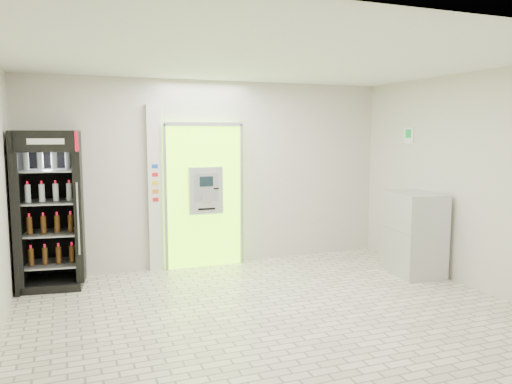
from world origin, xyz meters
TOP-DOWN VIEW (x-y plane):
  - ground at (0.00, 0.00)m, footprint 6.00×6.00m
  - room_shell at (0.00, 0.00)m, footprint 6.00×6.00m
  - atm_assembly at (-0.20, 2.41)m, footprint 1.30×0.24m
  - pillar at (-0.98, 2.45)m, footprint 0.22×0.11m
  - beverage_cooler at (-2.50, 2.13)m, footprint 0.92×0.86m
  - steel_cabinet at (2.67, 0.80)m, footprint 0.77×1.03m
  - exit_sign at (2.99, 1.40)m, footprint 0.02×0.22m

SIDE VIEW (x-z plane):
  - ground at x=0.00m, z-range 0.00..0.00m
  - steel_cabinet at x=2.67m, z-range 0.00..1.26m
  - beverage_cooler at x=-2.50m, z-range -0.04..2.15m
  - atm_assembly at x=-0.20m, z-range 0.01..2.34m
  - pillar at x=-0.98m, z-range 0.00..2.60m
  - room_shell at x=0.00m, z-range -1.16..4.84m
  - exit_sign at x=2.99m, z-range 1.99..2.25m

